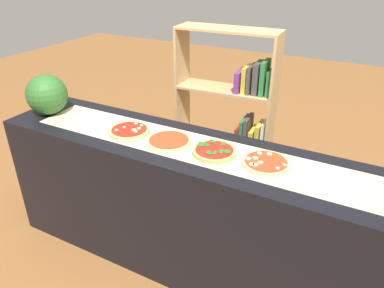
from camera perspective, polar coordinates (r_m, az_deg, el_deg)
ground_plane at (r=2.72m, az=-0.00°, el=-17.65°), size 12.00×12.00×0.00m
counter at (r=2.41m, az=-0.00°, el=-10.04°), size 2.62×0.56×0.91m
parchment_paper at (r=2.16m, az=-0.00°, el=-0.45°), size 2.16×0.34×0.00m
pizza_mushroom_0 at (r=2.37m, az=-9.72°, el=2.09°), size 0.27×0.27×0.03m
pizza_plain_1 at (r=2.21m, az=-3.62°, el=0.47°), size 0.27×0.27×0.02m
pizza_spinach_2 at (r=2.09m, az=3.47°, el=-1.12°), size 0.26×0.26×0.03m
pizza_mushroom_3 at (r=2.02m, az=11.38°, el=-2.84°), size 0.26×0.26×0.02m
watermelon at (r=2.76m, az=-21.64°, el=7.15°), size 0.28×0.28×0.28m
bookshelf at (r=3.07m, az=6.90°, el=3.04°), size 0.81×0.30×1.43m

